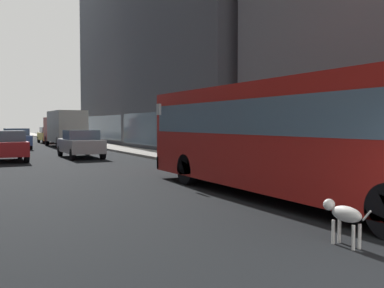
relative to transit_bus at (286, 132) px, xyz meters
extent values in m
plane|color=black|center=(-2.80, 28.99, -1.78)|extent=(120.00, 120.00, 0.00)
cube|color=#ADA89E|center=(2.90, 28.99, -1.70)|extent=(2.40, 110.00, 0.15)
cube|color=slate|center=(4.24, 18.50, -0.18)|extent=(0.08, 14.37, 2.40)
cube|color=slate|center=(4.96, 35.86, -0.18)|extent=(0.08, 14.53, 2.40)
cube|color=red|center=(0.00, -0.01, -0.10)|extent=(2.55, 11.50, 2.75)
cube|color=slate|center=(0.00, -0.01, 0.39)|extent=(2.57, 11.04, 0.90)
cube|color=black|center=(0.00, 5.69, -1.23)|extent=(2.55, 0.16, 0.44)
cylinder|color=black|center=(-1.12, 3.54, -1.28)|extent=(0.30, 1.00, 1.00)
cylinder|color=black|center=(1.13, 3.54, -1.28)|extent=(0.30, 1.00, 1.00)
cube|color=silver|center=(-1.45, 5.14, 0.72)|extent=(0.08, 0.24, 0.40)
cylinder|color=black|center=(-4.82, 33.33, -1.46)|extent=(0.22, 0.64, 0.64)
cube|color=red|center=(-5.60, 15.87, -1.08)|extent=(1.78, 3.94, 0.75)
cube|color=slate|center=(-5.60, 15.67, -0.43)|extent=(1.64, 1.78, 0.55)
cylinder|color=black|center=(-4.82, 17.42, -1.46)|extent=(0.22, 0.64, 0.64)
cylinder|color=black|center=(-4.82, 14.31, -1.46)|extent=(0.22, 0.64, 0.64)
cube|color=#B7BABF|center=(-1.60, 16.41, -1.08)|extent=(1.89, 4.29, 0.75)
cube|color=slate|center=(-1.60, 16.19, -0.43)|extent=(1.74, 1.93, 0.55)
cylinder|color=black|center=(-2.44, 18.14, -1.46)|extent=(0.22, 0.64, 0.64)
cylinder|color=black|center=(-0.76, 18.14, -1.46)|extent=(0.22, 0.64, 0.64)
cylinder|color=black|center=(-2.44, 14.68, -1.46)|extent=(0.22, 0.64, 0.64)
cylinder|color=black|center=(-0.76, 14.68, -1.46)|extent=(0.22, 0.64, 0.64)
cube|color=yellow|center=(0.00, 36.96, -1.08)|extent=(1.73, 4.14, 0.75)
cube|color=slate|center=(0.00, 36.75, -0.43)|extent=(1.59, 1.86, 0.55)
cylinder|color=black|center=(-0.75, 38.61, -1.46)|extent=(0.22, 0.64, 0.64)
cylinder|color=black|center=(0.75, 38.61, -1.46)|extent=(0.22, 0.64, 0.64)
cylinder|color=black|center=(-0.75, 35.30, -1.46)|extent=(0.22, 0.64, 0.64)
cylinder|color=black|center=(0.75, 35.30, -1.46)|extent=(0.22, 0.64, 0.64)
cube|color=#4C6BB7|center=(-4.00, 27.77, -1.08)|extent=(1.87, 4.76, 0.75)
cube|color=slate|center=(-4.00, 27.53, -0.43)|extent=(1.72, 2.14, 0.55)
cylinder|color=black|center=(-4.82, 29.73, -1.46)|extent=(0.22, 0.64, 0.64)
cylinder|color=black|center=(-3.18, 29.73, -1.46)|extent=(0.22, 0.64, 0.64)
cylinder|color=black|center=(-4.82, 25.81, -1.46)|extent=(0.22, 0.64, 0.64)
cylinder|color=black|center=(-3.18, 25.81, -1.46)|extent=(0.22, 0.64, 0.64)
cube|color=#A51919|center=(0.00, 31.83, -0.28)|extent=(2.30, 2.00, 2.10)
cube|color=silver|center=(0.00, 28.08, -0.03)|extent=(2.30, 5.50, 2.60)
cylinder|color=black|center=(-1.01, 31.83, -1.33)|extent=(0.28, 0.90, 0.90)
cylinder|color=black|center=(1.01, 31.83, -1.33)|extent=(0.28, 0.90, 0.90)
cylinder|color=black|center=(-1.01, 26.33, -1.33)|extent=(0.28, 0.90, 0.90)
cylinder|color=black|center=(1.01, 26.33, -1.33)|extent=(0.28, 0.90, 0.90)
ellipsoid|color=white|center=(-2.10, -4.02, -1.25)|extent=(0.22, 0.60, 0.26)
sphere|color=white|center=(-2.10, -3.64, -1.16)|extent=(0.20, 0.20, 0.20)
sphere|color=black|center=(-2.16, -3.62, -1.14)|extent=(0.07, 0.07, 0.07)
sphere|color=black|center=(-2.04, -3.62, -1.14)|extent=(0.07, 0.07, 0.07)
cylinder|color=white|center=(-2.10, -4.42, -1.20)|extent=(0.03, 0.16, 0.19)
cylinder|color=white|center=(-2.17, -3.81, -1.58)|extent=(0.06, 0.06, 0.40)
cylinder|color=white|center=(-2.03, -3.81, -1.58)|extent=(0.06, 0.06, 0.40)
cylinder|color=white|center=(-2.17, -4.23, -1.58)|extent=(0.06, 0.06, 0.40)
cylinder|color=white|center=(-2.03, -4.23, -1.58)|extent=(0.06, 0.06, 0.40)
sphere|color=black|center=(-2.05, -3.92, -1.21)|extent=(0.04, 0.04, 0.04)
sphere|color=black|center=(-2.16, -4.10, -1.23)|extent=(0.04, 0.04, 0.04)
sphere|color=black|center=(-2.08, -4.20, -1.19)|extent=(0.04, 0.04, 0.04)
cylinder|color=#1E1E2D|center=(3.22, 2.16, -1.20)|extent=(0.28, 0.28, 0.85)
cylinder|color=maroon|center=(3.22, 2.16, -0.47)|extent=(0.34, 0.34, 0.62)
sphere|color=tan|center=(3.22, 2.16, -0.05)|extent=(0.22, 0.22, 0.22)
cube|color=#59331E|center=(3.44, 2.16, -0.73)|extent=(0.12, 0.24, 0.20)
camera|label=1|loc=(-7.55, -9.02, 0.22)|focal=40.47mm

